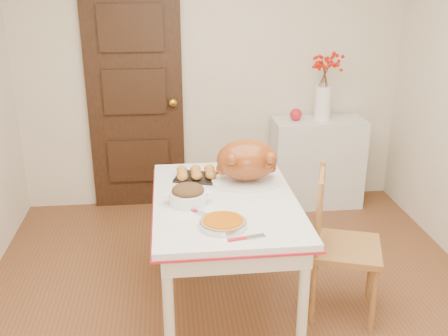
{
  "coord_description": "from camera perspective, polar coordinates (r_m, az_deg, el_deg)",
  "views": [
    {
      "loc": [
        -0.42,
        -2.65,
        2.08
      ],
      "look_at": [
        -0.08,
        0.3,
        0.96
      ],
      "focal_mm": 41.42,
      "sensor_mm": 36.0,
      "label": 1
    }
  ],
  "objects": [
    {
      "name": "floor",
      "position": [
        3.4,
        2.07,
        -17.17
      ],
      "size": [
        3.5,
        4.0,
        0.0
      ],
      "primitive_type": "cube",
      "color": "brown",
      "rests_on": "ground"
    },
    {
      "name": "rolls_tray",
      "position": [
        3.49,
        -3.09,
        -0.61
      ],
      "size": [
        0.32,
        0.28,
        0.07
      ],
      "primitive_type": null,
      "rotation": [
        0.0,
        0.0,
        -0.3
      ],
      "color": "#C6782F",
      "rests_on": "kitchen_table"
    },
    {
      "name": "stuffing_dish",
      "position": [
        3.11,
        -3.99,
        -2.93
      ],
      "size": [
        0.32,
        0.27,
        0.11
      ],
      "primitive_type": null,
      "rotation": [
        0.0,
        0.0,
        0.16
      ],
      "color": "brown",
      "rests_on": "kitchen_table"
    },
    {
      "name": "berry_vase",
      "position": [
        4.74,
        10.99,
        8.98
      ],
      "size": [
        0.33,
        0.33,
        0.63
      ],
      "primitive_type": null,
      "color": "white",
      "rests_on": "sideboard"
    },
    {
      "name": "sideboard",
      "position": [
        4.93,
        10.2,
        0.59
      ],
      "size": [
        0.84,
        0.37,
        0.84
      ],
      "primitive_type": "cube",
      "color": "silver",
      "rests_on": "floor"
    },
    {
      "name": "kitchen_table",
      "position": [
        3.37,
        0.1,
        -9.42
      ],
      "size": [
        0.9,
        1.31,
        0.78
      ],
      "primitive_type": null,
      "color": "white",
      "rests_on": "floor"
    },
    {
      "name": "door_back",
      "position": [
        4.75,
        -9.77,
        7.57
      ],
      "size": [
        0.85,
        0.06,
        2.06
      ],
      "primitive_type": "cube",
      "color": "black",
      "rests_on": "ground"
    },
    {
      "name": "carving_knife",
      "position": [
        2.99,
        -2.55,
        -4.97
      ],
      "size": [
        0.23,
        0.24,
        0.01
      ],
      "primitive_type": null,
      "rotation": [
        0.0,
        0.0,
        -0.81
      ],
      "color": "silver",
      "rests_on": "kitchen_table"
    },
    {
      "name": "pumpkin_pie",
      "position": [
        2.84,
        -0.11,
        -5.99
      ],
      "size": [
        0.31,
        0.31,
        0.05
      ],
      "primitive_type": "cylinder",
      "rotation": [
        0.0,
        0.0,
        -0.22
      ],
      "color": "#AF4F03",
      "rests_on": "kitchen_table"
    },
    {
      "name": "apple",
      "position": [
        4.73,
        7.94,
        5.87
      ],
      "size": [
        0.11,
        0.11,
        0.11
      ],
      "primitive_type": "sphere",
      "color": "red",
      "rests_on": "sideboard"
    },
    {
      "name": "wall_back",
      "position": [
        4.74,
        -1.3,
        10.56
      ],
      "size": [
        3.5,
        0.0,
        2.5
      ],
      "primitive_type": "cube",
      "color": "beige",
      "rests_on": "ground"
    },
    {
      "name": "pie_server",
      "position": [
        2.73,
        2.5,
        -7.67
      ],
      "size": [
        0.22,
        0.1,
        0.01
      ],
      "primitive_type": null,
      "rotation": [
        0.0,
        0.0,
        0.21
      ],
      "color": "silver",
      "rests_on": "kitchen_table"
    },
    {
      "name": "chair_oak",
      "position": [
        3.38,
        13.36,
        -8.26
      ],
      "size": [
        0.54,
        0.54,
        0.96
      ],
      "primitive_type": null,
      "rotation": [
        0.0,
        0.0,
        1.25
      ],
      "color": "#A16F39",
      "rests_on": "floor"
    },
    {
      "name": "turkey_platter",
      "position": [
        3.37,
        2.55,
        0.65
      ],
      "size": [
        0.53,
        0.46,
        0.29
      ],
      "primitive_type": null,
      "rotation": [
        0.0,
        0.0,
        -0.21
      ],
      "color": "brown",
      "rests_on": "kitchen_table"
    },
    {
      "name": "drinking_glass",
      "position": [
        3.7,
        -0.0,
        1.05
      ],
      "size": [
        0.07,
        0.07,
        0.12
      ],
      "primitive_type": "cylinder",
      "rotation": [
        0.0,
        0.0,
        0.05
      ],
      "color": "white",
      "rests_on": "kitchen_table"
    },
    {
      "name": "shaker_pair",
      "position": [
        3.69,
        4.46,
        0.67
      ],
      "size": [
        0.09,
        0.05,
        0.08
      ],
      "primitive_type": null,
      "rotation": [
        0.0,
        0.0,
        -0.2
      ],
      "color": "white",
      "rests_on": "kitchen_table"
    }
  ]
}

